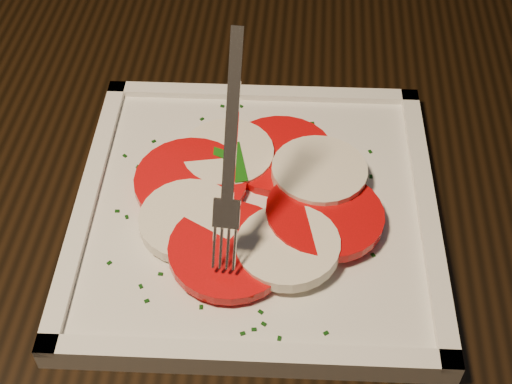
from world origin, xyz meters
The scene contains 4 objects.
table centered at (-0.10, -0.18, 0.65)m, with size 1.30×0.95×0.75m.
plate centered at (-0.03, -0.15, 0.76)m, with size 0.28×0.28×0.01m, color white.
caprese_salad centered at (-0.03, -0.15, 0.77)m, with size 0.22×0.23×0.02m.
fork centered at (-0.04, -0.17, 0.86)m, with size 0.03×0.09×0.15m, color white, non-canonical shape.
Camera 1 is at (0.05, -0.51, 1.19)m, focal length 50.00 mm.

